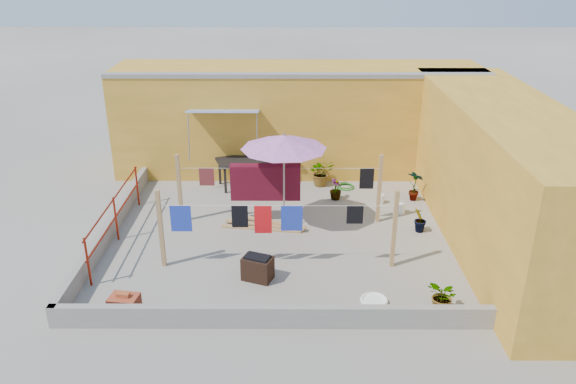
# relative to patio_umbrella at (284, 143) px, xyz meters

# --- Properties ---
(ground) EXTENTS (80.00, 80.00, 0.00)m
(ground) POSITION_rel_patio_umbrella_xyz_m (-0.12, -0.49, -2.22)
(ground) COLOR #9E998E
(ground) RESTS_ON ground
(wall_back) EXTENTS (11.00, 3.27, 3.21)m
(wall_back) POSITION_rel_patio_umbrella_xyz_m (0.38, 4.20, -0.61)
(wall_back) COLOR gold
(wall_back) RESTS_ON ground
(wall_right) EXTENTS (2.40, 9.00, 3.20)m
(wall_right) POSITION_rel_patio_umbrella_xyz_m (5.08, -0.49, -0.62)
(wall_right) COLOR gold
(wall_right) RESTS_ON ground
(parapet_front) EXTENTS (8.30, 0.16, 0.44)m
(parapet_front) POSITION_rel_patio_umbrella_xyz_m (-0.12, -4.07, -2.00)
(parapet_front) COLOR gray
(parapet_front) RESTS_ON ground
(parapet_left) EXTENTS (0.16, 7.30, 0.44)m
(parapet_left) POSITION_rel_patio_umbrella_xyz_m (-4.20, -0.49, -2.00)
(parapet_left) COLOR gray
(parapet_left) RESTS_ON ground
(red_railing) EXTENTS (0.05, 4.20, 1.10)m
(red_railing) POSITION_rel_patio_umbrella_xyz_m (-3.97, -0.69, -1.50)
(red_railing) COLOR maroon
(red_railing) RESTS_ON ground
(clothesline_rig) EXTENTS (5.09, 2.35, 1.80)m
(clothesline_rig) POSITION_rel_patio_umbrella_xyz_m (-0.41, 0.04, -1.17)
(clothesline_rig) COLOR tan
(clothesline_rig) RESTS_ON ground
(patio_umbrella) EXTENTS (2.46, 2.46, 2.47)m
(patio_umbrella) POSITION_rel_patio_umbrella_xyz_m (0.00, 0.00, 0.00)
(patio_umbrella) COLOR gray
(patio_umbrella) RESTS_ON ground
(outdoor_table) EXTENTS (1.95, 1.41, 0.82)m
(outdoor_table) POSITION_rel_patio_umbrella_xyz_m (-1.08, 2.71, -1.47)
(outdoor_table) COLOR black
(outdoor_table) RESTS_ON ground
(brick_stack) EXTENTS (0.59, 0.47, 0.47)m
(brick_stack) POSITION_rel_patio_umbrella_xyz_m (-2.99, -3.69, -2.02)
(brick_stack) COLOR #AF4028
(brick_stack) RESTS_ON ground
(lumber_pile) EXTENTS (2.14, 0.91, 0.13)m
(lumber_pile) POSITION_rel_patio_umbrella_xyz_m (-0.49, -0.04, -2.15)
(lumber_pile) COLOR tan
(lumber_pile) RESTS_ON ground
(brazier) EXTENTS (0.71, 0.60, 0.55)m
(brazier) POSITION_rel_patio_umbrella_xyz_m (-0.53, -2.44, -1.95)
(brazier) COLOR black
(brazier) RESTS_ON ground
(white_basin) EXTENTS (0.54, 0.54, 0.09)m
(white_basin) POSITION_rel_patio_umbrella_xyz_m (1.80, -3.31, -2.17)
(white_basin) COLOR white
(white_basin) RESTS_ON ground
(water_jug_a) EXTENTS (0.20, 0.20, 0.31)m
(water_jug_a) POSITION_rel_patio_umbrella_xyz_m (3.08, 0.80, -2.08)
(water_jug_a) COLOR white
(water_jug_a) RESTS_ON ground
(water_jug_b) EXTENTS (0.19, 0.19, 0.30)m
(water_jug_b) POSITION_rel_patio_umbrella_xyz_m (2.62, 1.42, -2.08)
(water_jug_b) COLOR white
(water_jug_b) RESTS_ON ground
(green_hose) EXTENTS (0.51, 0.51, 0.08)m
(green_hose) POSITION_rel_patio_umbrella_xyz_m (1.77, 2.52, -2.18)
(green_hose) COLOR #1C6F18
(green_hose) RESTS_ON ground
(plant_back_a) EXTENTS (0.86, 0.78, 0.81)m
(plant_back_a) POSITION_rel_patio_umbrella_xyz_m (1.06, 2.71, -1.81)
(plant_back_a) COLOR #1D5618
(plant_back_a) RESTS_ON ground
(plant_back_b) EXTENTS (0.42, 0.42, 0.59)m
(plant_back_b) POSITION_rel_patio_umbrella_xyz_m (1.41, 1.70, -1.92)
(plant_back_b) COLOR #1D5618
(plant_back_b) RESTS_ON ground
(plant_right_a) EXTENTS (0.56, 0.55, 0.89)m
(plant_right_a) POSITION_rel_patio_umbrella_xyz_m (3.58, 1.64, -1.77)
(plant_right_a) COLOR #1D5618
(plant_right_a) RESTS_ON ground
(plant_right_b) EXTENTS (0.42, 0.46, 0.67)m
(plant_right_b) POSITION_rel_patio_umbrella_xyz_m (3.32, -0.28, -1.89)
(plant_right_b) COLOR #1D5618
(plant_right_b) RESTS_ON ground
(plant_right_c) EXTENTS (0.68, 0.73, 0.65)m
(plant_right_c) POSITION_rel_patio_umbrella_xyz_m (3.07, -3.57, -1.89)
(plant_right_c) COLOR #1D5618
(plant_right_c) RESTS_ON ground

